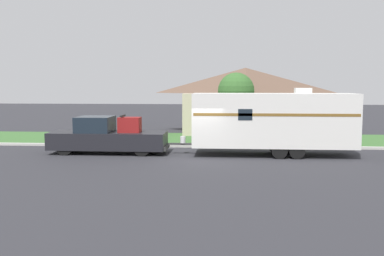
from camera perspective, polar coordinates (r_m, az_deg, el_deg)
The scene contains 8 objects.
ground_plane at distance 21.50m, azimuth 0.74°, elevation -4.05°, with size 120.00×120.00×0.00m, color #2D2D33.
curb_strip at distance 25.19m, azimuth 1.29°, elevation -2.44°, with size 80.00×0.30×0.14m.
lawn_strip at distance 28.81m, azimuth 1.69°, elevation -1.52°, with size 80.00×7.00×0.03m.
house_across_street at distance 33.37m, azimuth 7.11°, elevation 3.86°, with size 9.92×6.63×4.98m.
pickup_truck at distance 23.42m, azimuth -11.26°, elevation -1.18°, with size 6.33×1.98×2.07m.
travel_trailer at distance 22.59m, azimuth 10.76°, elevation 1.06°, with size 9.54×2.44×3.51m.
mailbox at distance 26.00m, azimuth 0.72°, elevation 0.06°, with size 0.48×0.20×1.42m.
tree_in_yard at distance 28.57m, azimuth 5.90°, elevation 4.93°, with size 2.42×2.42×4.49m.
Camera 1 is at (1.36, -21.14, 3.67)m, focal length 40.00 mm.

